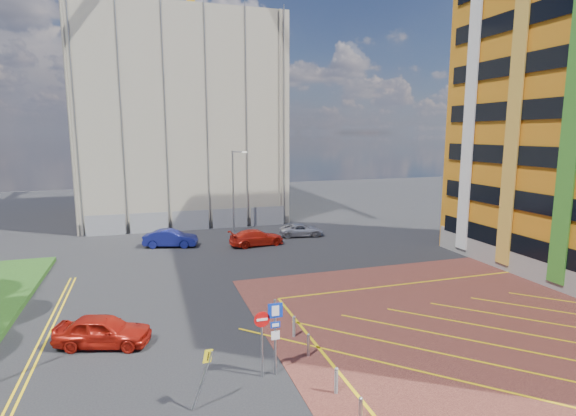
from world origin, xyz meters
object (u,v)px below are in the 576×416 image
warning_sign (204,372)px  car_blue_back (171,238)px  lamp_back (234,188)px  car_red_back (257,238)px  car_red_left (103,331)px  sign_cluster (270,330)px  car_silver_back (301,230)px

warning_sign → car_blue_back: warning_sign is taller
lamp_back → car_red_back: size_ratio=1.68×
lamp_back → car_red_left: size_ratio=1.87×
car_red_left → car_blue_back: bearing=4.6°
lamp_back → car_red_back: lamp_back is taller
car_red_left → car_red_back: car_red_left is taller
sign_cluster → car_silver_back: size_ratio=0.77×
sign_cluster → car_red_left: size_ratio=0.75×
car_blue_back → car_red_left: bearing=-176.8°
car_silver_back → car_red_left: bearing=147.2°
warning_sign → car_red_back: bearing=71.8°
car_blue_back → car_silver_back: bearing=-72.3°
lamp_back → warning_sign: lamp_back is taller
sign_cluster → car_red_left: bearing=143.9°
sign_cluster → car_red_back: size_ratio=0.67×
lamp_back → car_silver_back: size_ratio=1.92×
car_silver_back → lamp_back: bearing=64.1°
car_blue_back → warning_sign: bearing=-164.6°
lamp_back → car_silver_back: bearing=-34.5°
car_red_left → car_silver_back: car_red_left is taller
warning_sign → car_blue_back: bearing=89.6°
sign_cluster → car_silver_back: bearing=67.8°
warning_sign → car_silver_back: 27.47m
car_red_back → car_silver_back: size_ratio=1.14×
sign_cluster → car_red_back: bearing=77.8°
sign_cluster → car_blue_back: (-2.63, 22.73, -1.21)m
car_red_back → car_silver_back: 5.36m
car_blue_back → lamp_back: bearing=-40.4°
car_red_back → car_silver_back: car_red_back is taller
warning_sign → car_blue_back: size_ratio=0.50×
car_red_back → car_blue_back: bearing=69.6°
lamp_back → car_silver_back: (5.66, -3.89, -3.78)m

